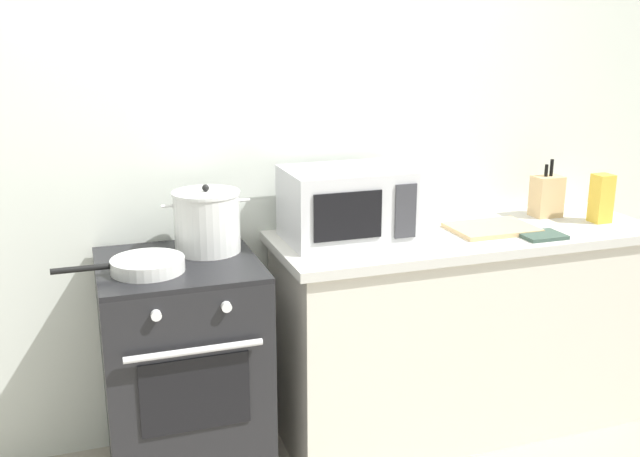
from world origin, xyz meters
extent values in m
cube|color=silver|center=(0.30, 0.97, 1.25)|extent=(4.40, 0.10, 2.50)
cube|color=beige|center=(0.90, 0.62, 0.44)|extent=(1.64, 0.56, 0.88)
cube|color=beige|center=(0.90, 0.62, 0.90)|extent=(1.70, 0.60, 0.04)
cube|color=black|center=(-0.35, 0.60, 0.45)|extent=(0.60, 0.60, 0.90)
cube|color=black|center=(-0.35, 0.60, 0.91)|extent=(0.60, 0.60, 0.02)
cube|color=black|center=(-0.35, 0.30, 0.52)|extent=(0.39, 0.01, 0.28)
cylinder|color=silver|center=(-0.35, 0.27, 0.70)|extent=(0.48, 0.02, 0.02)
cylinder|color=silver|center=(-0.47, 0.29, 0.84)|extent=(0.04, 0.02, 0.04)
cylinder|color=silver|center=(-0.23, 0.29, 0.84)|extent=(0.04, 0.02, 0.04)
cylinder|color=silver|center=(-0.21, 0.70, 1.03)|extent=(0.26, 0.26, 0.23)
cylinder|color=silver|center=(-0.21, 0.70, 1.16)|extent=(0.26, 0.26, 0.01)
sphere|color=black|center=(-0.21, 0.70, 1.18)|extent=(0.03, 0.03, 0.03)
cylinder|color=silver|center=(-0.36, 0.70, 1.12)|extent=(0.05, 0.01, 0.01)
cylinder|color=silver|center=(-0.07, 0.70, 1.12)|extent=(0.05, 0.01, 0.01)
cylinder|color=silver|center=(-0.47, 0.52, 0.95)|extent=(0.27, 0.27, 0.05)
cylinder|color=black|center=(-0.70, 0.52, 0.96)|extent=(0.20, 0.02, 0.02)
cube|color=silver|center=(0.36, 0.68, 1.07)|extent=(0.50, 0.36, 0.30)
cube|color=black|center=(0.30, 0.50, 1.07)|extent=(0.28, 0.01, 0.19)
cube|color=#38383D|center=(0.54, 0.50, 1.07)|extent=(0.09, 0.01, 0.22)
cube|color=tan|center=(1.01, 0.60, 0.93)|extent=(0.36, 0.26, 0.02)
cube|color=tan|center=(1.38, 0.74, 1.02)|extent=(0.13, 0.10, 0.19)
cylinder|color=black|center=(1.37, 0.74, 1.14)|extent=(0.02, 0.02, 0.06)
cylinder|color=black|center=(1.40, 0.74, 1.15)|extent=(0.02, 0.02, 0.08)
cube|color=gold|center=(1.55, 0.57, 1.03)|extent=(0.08, 0.08, 0.22)
cube|color=#384C42|center=(1.15, 0.44, 0.93)|extent=(0.18, 0.14, 0.02)
camera|label=1|loc=(-0.68, -2.04, 1.78)|focal=40.79mm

